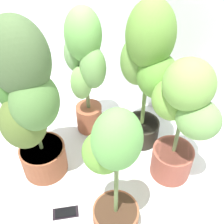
# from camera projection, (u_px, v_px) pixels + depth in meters

# --- Properties ---
(ground_plane) EXTENTS (8.00, 8.00, 0.00)m
(ground_plane) POSITION_uv_depth(u_px,v_px,m) (89.00, 183.00, 1.70)
(ground_plane) COLOR silver
(ground_plane) RESTS_ON ground
(potted_plant_front_left) EXTENTS (0.47, 0.42, 1.01)m
(potted_plant_front_left) POSITION_uv_depth(u_px,v_px,m) (27.00, 99.00, 1.39)
(potted_plant_front_left) COLOR brown
(potted_plant_front_left) RESTS_ON ground
(potted_plant_front_right) EXTENTS (0.32, 0.25, 0.83)m
(potted_plant_front_right) POSITION_uv_depth(u_px,v_px,m) (113.00, 177.00, 1.22)
(potted_plant_front_right) COLOR #955234
(potted_plant_front_right) RESTS_ON ground
(potted_plant_back_left) EXTENTS (0.35, 0.31, 0.90)m
(potted_plant_back_left) POSITION_uv_depth(u_px,v_px,m) (85.00, 65.00, 1.70)
(potted_plant_back_left) COLOR brown
(potted_plant_back_left) RESTS_ON ground
(potted_plant_back_right) EXTENTS (0.44, 0.32, 0.81)m
(potted_plant_back_right) POSITION_uv_depth(u_px,v_px,m) (182.00, 117.00, 1.45)
(potted_plant_back_right) COLOR #9B4D3E
(potted_plant_back_right) RESTS_ON ground
(potted_plant_back_center) EXTENTS (0.46, 0.36, 0.99)m
(potted_plant_back_center) POSITION_uv_depth(u_px,v_px,m) (148.00, 66.00, 1.58)
(potted_plant_back_center) COLOR #29261C
(potted_plant_back_center) RESTS_ON ground
(cell_phone) EXTENTS (0.15, 0.15, 0.01)m
(cell_phone) POSITION_uv_depth(u_px,v_px,m) (66.00, 213.00, 1.55)
(cell_phone) COLOR black
(cell_phone) RESTS_ON ground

